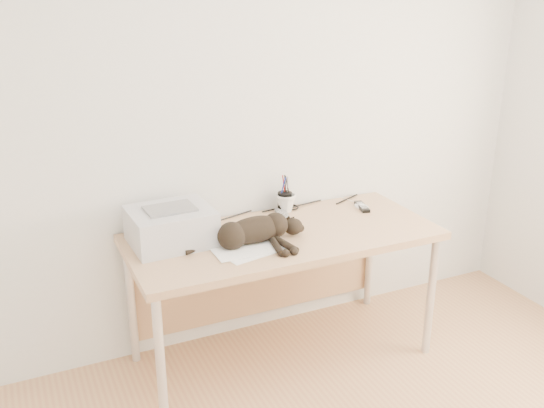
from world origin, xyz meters
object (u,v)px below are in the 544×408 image
cat (252,232)px  mug (286,203)px  pen_cup (285,201)px  mouse (362,205)px  desk (276,251)px  printer (171,226)px

cat → mug: cat is taller
cat → pen_cup: bearing=42.8°
mug → mouse: size_ratio=1.04×
desk → printer: 0.60m
pen_cup → mug: bearing=-79.6°
mug → pen_cup: bearing=100.4°
cat → desk: bearing=33.1°
printer → mug: (0.70, 0.16, -0.04)m
desk → cat: (-0.19, -0.14, 0.19)m
desk → pen_cup: size_ratio=7.78×
printer → pen_cup: 0.72m
cat → mug: size_ratio=5.74×
printer → cat: bearing=-25.6°
pen_cup → mouse: (0.42, -0.14, -0.04)m
pen_cup → cat: bearing=-135.1°
printer → mouse: 1.13m
mug → pen_cup: size_ratio=0.53×
mug → mouse: 0.44m
desk → printer: printer is taller
mug → mouse: bearing=-16.8°
mouse → mug: bearing=151.7°
printer → mug: size_ratio=3.74×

